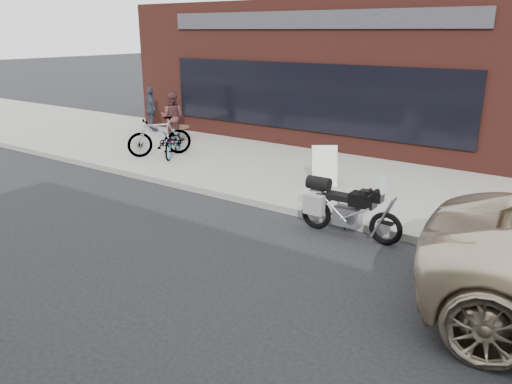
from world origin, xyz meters
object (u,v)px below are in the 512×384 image
motorcycle (343,208)px  cafe_patron_left (172,117)px  bicycle_rear (159,137)px  cafe_table (178,127)px  bicycle_front (173,143)px  sandwich_sign (324,165)px  cafe_patron_right (151,109)px

motorcycle → cafe_patron_left: (-7.92, 3.81, 0.40)m
bicycle_rear → cafe_table: size_ratio=2.51×
bicycle_rear → bicycle_front: bearing=49.6°
sandwich_sign → cafe_patron_right: bearing=128.0°
motorcycle → bicycle_rear: 7.07m
motorcycle → bicycle_rear: bicycle_rear is taller
bicycle_rear → cafe_patron_left: size_ratio=1.18×
motorcycle → cafe_patron_right: 10.65m
motorcycle → bicycle_rear: bearing=161.9°
cafe_table → bicycle_rear: bearing=-59.7°
motorcycle → bicycle_front: size_ratio=1.29×
cafe_table → cafe_patron_right: bearing=165.5°
motorcycle → sandwich_sign: bearing=123.8°
bicycle_front → sandwich_sign: size_ratio=1.63×
cafe_table → cafe_patron_left: size_ratio=0.47×
bicycle_rear → cafe_patron_right: size_ratio=1.18×
cafe_table → bicycle_front: bearing=-50.0°
bicycle_rear → sandwich_sign: size_ratio=1.98×
cafe_table → cafe_patron_right: 1.80m
motorcycle → cafe_patron_left: 8.80m
bicycle_front → cafe_patron_right: (-3.27, 2.32, 0.39)m
sandwich_sign → cafe_patron_left: cafe_patron_left is taller
bicycle_front → cafe_patron_right: bearing=115.2°
sandwich_sign → cafe_patron_right: size_ratio=0.59×
bicycle_front → cafe_table: bearing=100.4°
cafe_table → cafe_patron_right: cafe_patron_right is taller
motorcycle → cafe_table: motorcycle is taller
motorcycle → bicycle_rear: (-6.76, 2.07, 0.17)m
motorcycle → cafe_table: 8.92m
bicycle_front → sandwich_sign: (4.81, 0.02, 0.07)m
bicycle_front → sandwich_sign: sandwich_sign is taller
bicycle_front → cafe_patron_left: (-1.56, 1.62, 0.38)m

